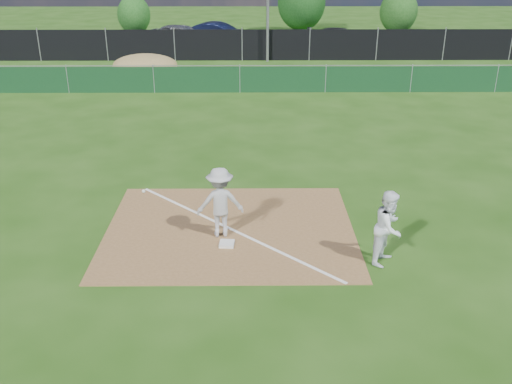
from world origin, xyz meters
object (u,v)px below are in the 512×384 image
tree_left (134,15)px  tree_right (399,11)px  runner (389,227)px  car_mid (219,35)px  tree_mid (302,2)px  first_base (227,244)px  car_right (343,39)px  play_at_first (220,202)px  car_left (182,36)px

tree_left → tree_right: 19.98m
tree_right → runner: bearing=-103.6°
car_mid → tree_mid: (6.11, 6.65, 1.47)m
first_base → tree_mid: size_ratio=0.08×
car_right → tree_mid: bearing=19.9°
runner → tree_left: (-11.74, 33.81, 0.66)m
first_base → play_at_first: size_ratio=0.14×
first_base → car_left: bearing=98.4°
runner → tree_mid: (0.99, 35.30, 1.42)m
car_mid → car_right: (8.18, -1.44, -0.09)m
car_left → tree_left: (-4.22, 5.91, 0.70)m
runner → car_mid: runner is taller
car_left → tree_left: 7.30m
car_right → runner: bearing=179.2°
runner → car_right: runner is taller
play_at_first → car_right: bearing=75.5°
runner → tree_left: tree_left is taller
play_at_first → car_mid: bearing=93.0°
car_left → tree_right: (15.76, 6.07, 0.92)m
first_base → tree_left: bearing=104.0°
play_at_first → car_left: 26.92m
car_mid → tree_mid: size_ratio=1.07×
play_at_first → tree_right: bearing=70.0°
runner → tree_left: bearing=51.5°
play_at_first → runner: size_ratio=1.41×
first_base → tree_right: (11.75, 33.24, 1.66)m
play_at_first → car_right: 26.83m
car_left → car_mid: (2.40, 0.76, -0.02)m
car_left → tree_left: size_ratio=1.59×
runner → tree_mid: tree_mid is taller
car_mid → tree_right: size_ratio=1.41×
car_left → tree_right: 16.91m
tree_right → first_base: bearing=-109.5°
play_at_first → tree_left: (-8.06, 32.56, 0.63)m
car_left → car_right: bearing=-70.4°
car_left → car_mid: bearing=-49.1°
play_at_first → car_left: bearing=98.2°
first_base → tree_mid: 34.94m
first_base → car_mid: car_mid is taller
tree_mid → runner: bearing=-91.6°
car_left → car_right: car_left is taller
tree_left → tree_mid: 12.84m
play_at_first → first_base: bearing=-72.9°
car_right → tree_right: bearing=-31.9°
runner → tree_left: 35.80m
tree_left → runner: bearing=-70.9°
first_base → tree_left: size_ratio=0.12×
first_base → car_mid: size_ratio=0.07×
car_mid → car_right: car_mid is taller
car_mid → play_at_first: bearing=-159.1°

